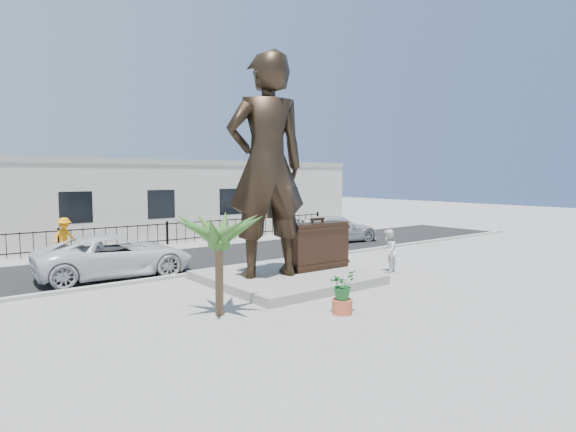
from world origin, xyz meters
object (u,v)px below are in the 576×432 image
statue (266,166)px  tourist (388,251)px  car_white (116,256)px  suitcase (317,246)px

statue → tourist: statue is taller
statue → car_white: bearing=-34.2°
statue → suitcase: (2.26, -0.10, -2.96)m
suitcase → statue: bearing=178.7°
statue → tourist: size_ratio=4.53×
suitcase → tourist: bearing=-21.0°
suitcase → car_white: suitcase is taller
tourist → car_white: size_ratio=0.30×
suitcase → car_white: bearing=144.2°
statue → tourist: 6.08m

